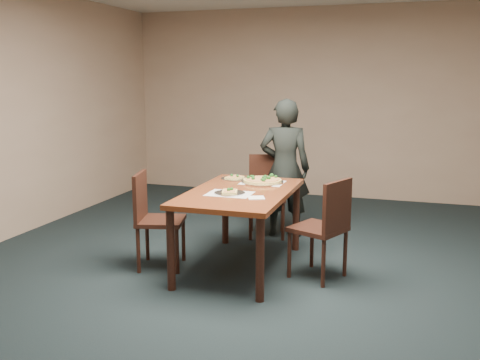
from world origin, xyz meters
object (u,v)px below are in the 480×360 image
(chair_far, at_px, (267,190))
(slice_plate_far, at_px, (235,178))
(slice_plate_near, at_px, (230,192))
(diner, at_px, (285,168))
(pizza_pan, at_px, (262,180))
(dining_table, at_px, (240,200))
(chair_left, at_px, (153,214))
(chair_right, at_px, (326,223))

(chair_far, distance_m, slice_plate_far, 0.71)
(slice_plate_far, bearing_deg, slice_plate_near, -75.09)
(diner, height_order, slice_plate_near, diner)
(chair_far, bearing_deg, slice_plate_near, -104.41)
(chair_far, xyz_separation_m, pizza_pan, (0.15, -0.75, 0.26))
(diner, bearing_deg, slice_plate_far, 51.33)
(diner, height_order, slice_plate_far, diner)
(dining_table, relative_size, chair_left, 1.65)
(pizza_pan, relative_size, slice_plate_near, 1.50)
(diner, bearing_deg, chair_far, -6.82)
(chair_far, height_order, chair_right, same)
(dining_table, height_order, pizza_pan, pizza_pan)
(diner, bearing_deg, chair_left, 47.41)
(chair_right, height_order, diner, diner)
(pizza_pan, height_order, slice_plate_far, pizza_pan)
(chair_far, xyz_separation_m, slice_plate_far, (-0.18, -0.65, 0.25))
(chair_right, bearing_deg, slice_plate_near, -58.15)
(diner, distance_m, pizza_pan, 0.75)
(diner, bearing_deg, dining_table, 74.32)
(diner, height_order, pizza_pan, diner)
(chair_left, xyz_separation_m, pizza_pan, (0.89, 0.64, 0.26))
(slice_plate_near, distance_m, slice_plate_far, 0.71)
(chair_right, bearing_deg, diner, -127.95)
(dining_table, xyz_separation_m, diner, (0.15, 1.18, 0.12))
(chair_left, distance_m, pizza_pan, 1.13)
(pizza_pan, bearing_deg, dining_table, -102.85)
(slice_plate_near, bearing_deg, diner, 81.71)
(pizza_pan, bearing_deg, diner, 86.10)
(dining_table, relative_size, diner, 0.97)
(chair_right, bearing_deg, dining_table, -68.98)
(pizza_pan, height_order, slice_plate_near, pizza_pan)
(chair_right, relative_size, slice_plate_near, 3.25)
(dining_table, distance_m, slice_plate_far, 0.59)
(chair_left, distance_m, chair_right, 1.61)
(slice_plate_far, bearing_deg, chair_far, 74.68)
(dining_table, distance_m, chair_left, 0.84)
(slice_plate_far, bearing_deg, pizza_pan, -17.21)
(chair_left, distance_m, slice_plate_far, 0.97)
(chair_right, distance_m, diner, 1.41)
(chair_far, xyz_separation_m, chair_left, (-0.74, -1.39, 0.00))
(chair_right, bearing_deg, pizza_pan, -99.58)
(dining_table, distance_m, diner, 1.20)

